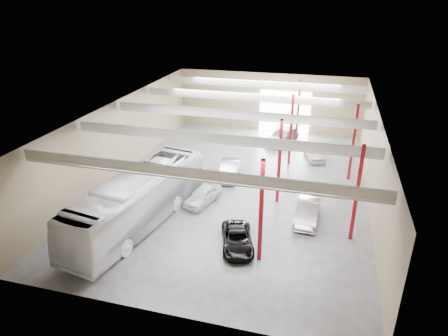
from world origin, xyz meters
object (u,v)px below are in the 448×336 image
at_px(car_row_a, 203,196).
at_px(car_right_far, 314,152).
at_px(black_sedan, 237,239).
at_px(car_row_b, 229,170).
at_px(car_row_c, 283,136).
at_px(coach_bus, 139,200).
at_px(car_right_near, 308,211).

bearing_deg(car_row_a, car_right_far, 72.13).
distance_m(black_sedan, car_row_a, 6.63).
bearing_deg(black_sedan, car_row_a, 111.32).
distance_m(car_row_b, car_row_c, 11.08).
xyz_separation_m(black_sedan, car_right_far, (4.03, 17.18, 0.10)).
bearing_deg(car_row_b, car_row_a, -105.51).
bearing_deg(car_row_c, car_row_b, -88.96).
relative_size(black_sedan, car_row_b, 0.96).
bearing_deg(coach_bus, car_row_c, 77.68).
xyz_separation_m(black_sedan, car_row_c, (0.25, 21.05, 0.18)).
xyz_separation_m(black_sedan, car_row_a, (-4.12, 5.20, 0.07)).
xyz_separation_m(car_row_c, car_right_near, (4.02, -16.29, -0.03)).
relative_size(coach_bus, car_row_a, 3.53).
bearing_deg(car_row_c, car_right_near, -56.49).
bearing_deg(car_right_near, car_right_far, 93.58).
xyz_separation_m(black_sedan, car_right_near, (4.28, 4.76, 0.16)).
bearing_deg(coach_bus, car_right_near, 26.48).
bearing_deg(black_sedan, car_row_b, 90.22).
xyz_separation_m(car_row_a, car_row_b, (0.84, 5.35, 0.08)).
relative_size(car_row_c, car_right_near, 1.17).
xyz_separation_m(coach_bus, car_row_a, (3.50, 4.15, -1.28)).
distance_m(car_row_a, car_right_far, 14.49).
xyz_separation_m(coach_bus, car_right_far, (11.65, 16.14, -1.25)).
xyz_separation_m(car_right_near, car_right_far, (-0.24, 12.43, -0.06)).
height_order(coach_bus, car_right_near, coach_bus).
height_order(car_row_b, car_row_c, car_row_c).
relative_size(car_row_a, car_row_b, 0.87).
xyz_separation_m(coach_bus, black_sedan, (7.62, -1.05, -1.35)).
bearing_deg(car_row_b, car_right_far, 35.61).
distance_m(coach_bus, car_row_a, 5.58).
bearing_deg(car_right_near, car_row_b, 144.99).
distance_m(car_row_c, car_right_far, 5.41).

